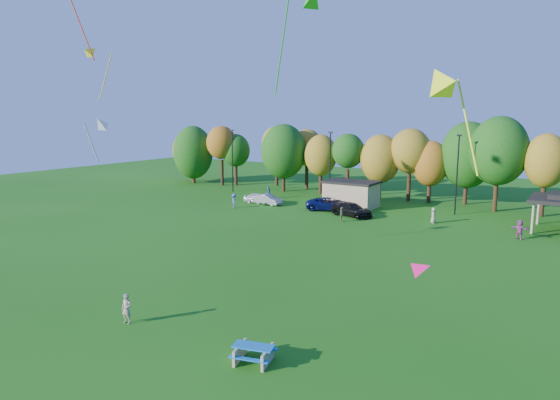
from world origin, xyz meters
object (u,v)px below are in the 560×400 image
Objects in this scene: kite_flyer at (127,309)px; car_a at (258,198)px; car_b at (268,199)px; car_d at (352,210)px; picnic_table at (253,353)px; car_c at (329,204)px.

car_a is (-15.61, 34.68, -0.20)m from kite_flyer.
car_d reaches higher than car_b.
kite_flyer reaches higher than car_a.
picnic_table is 37.57m from car_c.
kite_flyer is 37.11m from car_b.
car_c is at bearing 89.78° from kite_flyer.
kite_flyer is at bearing 171.79° from car_c.
car_c reaches higher than picnic_table.
car_a is at bearing 89.60° from car_b.
kite_flyer is 33.47m from car_d.
car_a is 0.73× the size of car_d.
car_a is 10.09m from car_c.
car_d is at bearing 92.36° from picnic_table.
car_d is (-1.90, 33.42, -0.09)m from kite_flyer.
picnic_table is at bearing -152.65° from car_a.
car_c is (8.33, 0.68, 0.12)m from car_b.
kite_flyer is 0.33× the size of car_d.
picnic_table is 42.00m from car_a.
picnic_table is 34.77m from car_d.
picnic_table is at bearing -175.44° from car_c.
picnic_table is 0.60× the size of car_a.
car_b is (1.75, -0.27, 0.01)m from car_a.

